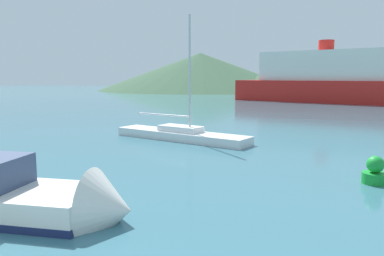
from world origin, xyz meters
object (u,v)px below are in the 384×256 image
sailboat_inner (181,134)px  buoy_marker (375,172)px  ferry_distant (325,80)px  motorboat_near (13,198)px

sailboat_inner → buoy_marker: size_ratio=9.11×
buoy_marker → ferry_distant: bearing=95.1°
sailboat_inner → buoy_marker: (9.82, -5.70, 0.06)m
ferry_distant → buoy_marker: size_ratio=27.40×
motorboat_near → sailboat_inner: bearing=82.9°
motorboat_near → buoy_marker: size_ratio=7.49×
sailboat_inner → buoy_marker: bearing=-17.1°
sailboat_inner → ferry_distant: size_ratio=0.33×
motorboat_near → buoy_marker: motorboat_near is taller
sailboat_inner → motorboat_near: bearing=-73.5°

